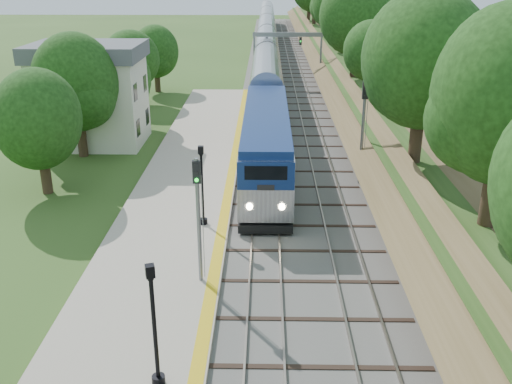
{
  "coord_description": "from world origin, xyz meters",
  "views": [
    {
      "loc": [
        0.01,
        -14.75,
        13.59
      ],
      "look_at": [
        -0.5,
        12.33,
        2.8
      ],
      "focal_mm": 40.0,
      "sensor_mm": 36.0,
      "label": 1
    }
  ],
  "objects_px": {
    "station_building": "(91,94)",
    "signal_platform": "(198,208)",
    "lamppost_mid": "(155,333)",
    "signal_farside": "(363,121)",
    "signal_gantry": "(288,44)",
    "lamppost_far": "(202,190)",
    "train": "(267,47)"
  },
  "relations": [
    {
      "from": "train",
      "to": "lamppost_mid",
      "type": "relative_size",
      "value": 26.55
    },
    {
      "from": "signal_gantry",
      "to": "train",
      "type": "relative_size",
      "value": 0.07
    },
    {
      "from": "signal_platform",
      "to": "signal_farside",
      "type": "distance_m",
      "value": 16.02
    },
    {
      "from": "station_building",
      "to": "signal_gantry",
      "type": "distance_m",
      "value": 29.94
    },
    {
      "from": "signal_gantry",
      "to": "lamppost_mid",
      "type": "bearing_deg",
      "value": -96.38
    },
    {
      "from": "lamppost_far",
      "to": "signal_gantry",
      "type": "bearing_deg",
      "value": 81.91
    },
    {
      "from": "lamppost_mid",
      "to": "signal_farside",
      "type": "xyz_separation_m",
      "value": [
        9.79,
        20.08,
        1.9
      ]
    },
    {
      "from": "signal_gantry",
      "to": "signal_farside",
      "type": "xyz_separation_m",
      "value": [
        3.73,
        -34.15,
        -0.5
      ]
    },
    {
      "from": "lamppost_mid",
      "to": "lamppost_far",
      "type": "height_order",
      "value": "lamppost_mid"
    },
    {
      "from": "station_building",
      "to": "signal_gantry",
      "type": "xyz_separation_m",
      "value": [
        16.47,
        24.99,
        0.73
      ]
    },
    {
      "from": "station_building",
      "to": "signal_farside",
      "type": "distance_m",
      "value": 22.18
    },
    {
      "from": "signal_farside",
      "to": "lamppost_mid",
      "type": "bearing_deg",
      "value": -116.0
    },
    {
      "from": "signal_gantry",
      "to": "signal_farside",
      "type": "height_order",
      "value": "signal_farside"
    },
    {
      "from": "signal_gantry",
      "to": "lamppost_mid",
      "type": "height_order",
      "value": "signal_gantry"
    },
    {
      "from": "lamppost_mid",
      "to": "signal_platform",
      "type": "relative_size",
      "value": 0.79
    },
    {
      "from": "station_building",
      "to": "lamppost_far",
      "type": "bearing_deg",
      "value": -57.1
    },
    {
      "from": "signal_platform",
      "to": "lamppost_mid",
      "type": "bearing_deg",
      "value": -95.72
    },
    {
      "from": "station_building",
      "to": "signal_platform",
      "type": "distance_m",
      "value": 24.94
    },
    {
      "from": "signal_gantry",
      "to": "lamppost_far",
      "type": "distance_m",
      "value": 41.84
    },
    {
      "from": "lamppost_mid",
      "to": "signal_farside",
      "type": "bearing_deg",
      "value": 64.0
    },
    {
      "from": "station_building",
      "to": "signal_gantry",
      "type": "relative_size",
      "value": 1.02
    },
    {
      "from": "lamppost_mid",
      "to": "signal_platform",
      "type": "bearing_deg",
      "value": 84.28
    },
    {
      "from": "signal_platform",
      "to": "signal_farside",
      "type": "relative_size",
      "value": 0.84
    },
    {
      "from": "station_building",
      "to": "signal_platform",
      "type": "bearing_deg",
      "value": -63.58
    },
    {
      "from": "lamppost_far",
      "to": "station_building",
      "type": "bearing_deg",
      "value": 122.9
    },
    {
      "from": "station_building",
      "to": "signal_farside",
      "type": "height_order",
      "value": "station_building"
    },
    {
      "from": "lamppost_far",
      "to": "signal_platform",
      "type": "height_order",
      "value": "signal_platform"
    },
    {
      "from": "signal_gantry",
      "to": "train",
      "type": "height_order",
      "value": "signal_gantry"
    },
    {
      "from": "lamppost_mid",
      "to": "lamppost_far",
      "type": "bearing_deg",
      "value": 89.2
    },
    {
      "from": "station_building",
      "to": "lamppost_mid",
      "type": "bearing_deg",
      "value": -70.41
    },
    {
      "from": "lamppost_mid",
      "to": "signal_farside",
      "type": "height_order",
      "value": "signal_farside"
    },
    {
      "from": "station_building",
      "to": "train",
      "type": "xyz_separation_m",
      "value": [
        14.0,
        42.12,
        -1.82
      ]
    }
  ]
}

